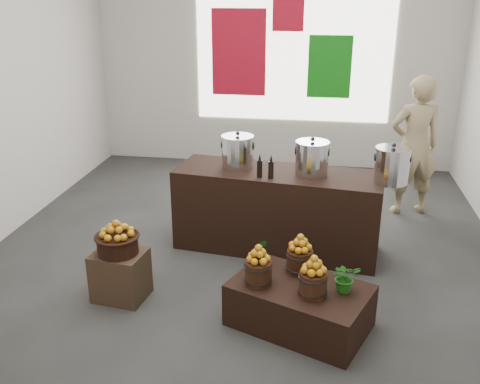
% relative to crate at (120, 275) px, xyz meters
% --- Properties ---
extents(ground, '(7.00, 7.00, 0.00)m').
position_rel_crate_xyz_m(ground, '(1.07, 1.09, -0.25)').
color(ground, '#363533').
rests_on(ground, ground).
extents(back_wall, '(6.00, 0.04, 4.00)m').
position_rel_crate_xyz_m(back_wall, '(1.07, 4.59, 1.75)').
color(back_wall, '#BDB7AE').
rests_on(back_wall, ground).
extents(back_opening, '(3.20, 0.02, 2.40)m').
position_rel_crate_xyz_m(back_opening, '(1.37, 4.57, 1.75)').
color(back_opening, white).
rests_on(back_opening, back_wall).
extents(deco_red_left, '(0.90, 0.04, 1.40)m').
position_rel_crate_xyz_m(deco_red_left, '(0.47, 4.56, 1.65)').
color(deco_red_left, '#AB0D22').
rests_on(deco_red_left, back_wall).
extents(deco_green_right, '(0.70, 0.04, 1.00)m').
position_rel_crate_xyz_m(deco_green_right, '(1.97, 4.56, 1.45)').
color(deco_green_right, '#117112').
rests_on(deco_green_right, back_wall).
extents(deco_red_upper, '(0.50, 0.04, 0.50)m').
position_rel_crate_xyz_m(deco_red_upper, '(1.27, 4.56, 2.25)').
color(deco_red_upper, '#AB0D22').
rests_on(deco_red_upper, back_wall).
extents(crate, '(0.55, 0.47, 0.50)m').
position_rel_crate_xyz_m(crate, '(0.00, 0.00, 0.00)').
color(crate, '#432D1F').
rests_on(crate, ground).
extents(wicker_basket, '(0.40, 0.40, 0.18)m').
position_rel_crate_xyz_m(wicker_basket, '(0.00, 0.00, 0.34)').
color(wicker_basket, black).
rests_on(wicker_basket, crate).
extents(apples_in_basket, '(0.31, 0.31, 0.17)m').
position_rel_crate_xyz_m(apples_in_basket, '(0.00, 0.00, 0.51)').
color(apples_in_basket, '#9E0605').
rests_on(apples_in_basket, wicker_basket).
extents(display_table, '(1.40, 1.15, 0.42)m').
position_rel_crate_xyz_m(display_table, '(1.79, -0.21, -0.04)').
color(display_table, black).
rests_on(display_table, ground).
extents(apple_bucket_front_left, '(0.24, 0.24, 0.22)m').
position_rel_crate_xyz_m(apple_bucket_front_left, '(1.40, -0.23, 0.28)').
color(apple_bucket_front_left, '#381A0F').
rests_on(apple_bucket_front_left, display_table).
extents(apples_in_bucket_front_left, '(0.18, 0.18, 0.16)m').
position_rel_crate_xyz_m(apples_in_bucket_front_left, '(1.40, -0.23, 0.47)').
color(apples_in_bucket_front_left, '#9E0605').
rests_on(apples_in_bucket_front_left, apple_bucket_front_left).
extents(apple_bucket_front_right, '(0.24, 0.24, 0.22)m').
position_rel_crate_xyz_m(apple_bucket_front_right, '(1.90, -0.35, 0.28)').
color(apple_bucket_front_right, '#381A0F').
rests_on(apple_bucket_front_right, display_table).
extents(apples_in_bucket_front_right, '(0.18, 0.18, 0.16)m').
position_rel_crate_xyz_m(apples_in_bucket_front_right, '(1.90, -0.35, 0.47)').
color(apples_in_bucket_front_right, '#9E0605').
rests_on(apples_in_bucket_front_right, apple_bucket_front_right).
extents(apple_bucket_rear, '(0.24, 0.24, 0.22)m').
position_rel_crate_xyz_m(apple_bucket_rear, '(1.76, 0.05, 0.28)').
color(apple_bucket_rear, '#381A0F').
rests_on(apple_bucket_rear, display_table).
extents(apples_in_bucket_rear, '(0.18, 0.18, 0.16)m').
position_rel_crate_xyz_m(apples_in_bucket_rear, '(1.76, 0.05, 0.47)').
color(apples_in_bucket_rear, '#9E0605').
rests_on(apples_in_bucket_rear, apple_bucket_rear).
extents(herb_garnish_right, '(0.29, 0.27, 0.27)m').
position_rel_crate_xyz_m(herb_garnish_right, '(2.17, -0.24, 0.31)').
color(herb_garnish_right, '#195712').
rests_on(herb_garnish_right, display_table).
extents(herb_garnish_left, '(0.15, 0.13, 0.25)m').
position_rel_crate_xyz_m(herb_garnish_left, '(1.37, 0.17, 0.29)').
color(herb_garnish_left, '#195712').
rests_on(herb_garnish_left, display_table).
extents(counter, '(2.43, 1.05, 0.96)m').
position_rel_crate_xyz_m(counter, '(1.44, 1.33, 0.23)').
color(counter, black).
rests_on(counter, ground).
extents(stock_pot_left, '(0.36, 0.36, 0.36)m').
position_rel_crate_xyz_m(stock_pot_left, '(0.96, 1.39, 0.90)').
color(stock_pot_left, silver).
rests_on(stock_pot_left, counter).
extents(stock_pot_center, '(0.36, 0.36, 0.36)m').
position_rel_crate_xyz_m(stock_pot_center, '(1.81, 1.28, 0.90)').
color(stock_pot_center, silver).
rests_on(stock_pot_center, counter).
extents(stock_pot_right, '(0.36, 0.36, 0.36)m').
position_rel_crate_xyz_m(stock_pot_right, '(2.66, 1.17, 0.90)').
color(stock_pot_right, silver).
rests_on(stock_pot_right, counter).
extents(oil_cruets, '(0.18, 0.09, 0.27)m').
position_rel_crate_xyz_m(oil_cruets, '(1.41, 1.09, 0.85)').
color(oil_cruets, black).
rests_on(oil_cruets, counter).
extents(shopper, '(0.78, 0.62, 1.89)m').
position_rel_crate_xyz_m(shopper, '(3.12, 2.69, 0.70)').
color(shopper, '#9B875F').
rests_on(shopper, ground).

